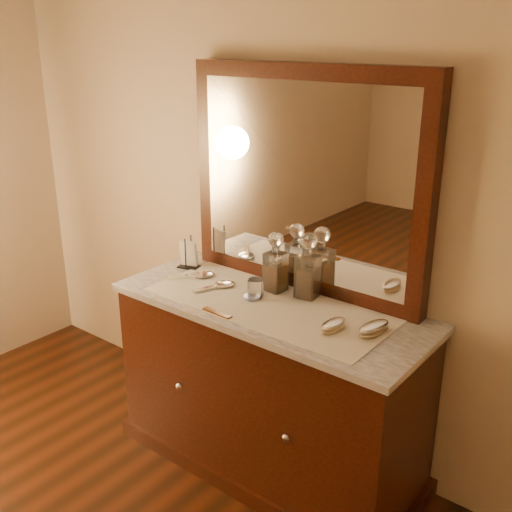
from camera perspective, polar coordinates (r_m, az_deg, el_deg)
name	(u,v)px	position (r m, az deg, el deg)	size (l,w,h in m)	color
dresser_cabinet	(269,389)	(2.87, 1.27, -12.50)	(1.40, 0.55, 0.82)	black
dresser_plinth	(269,455)	(3.08, 1.22, -18.29)	(1.46, 0.59, 0.08)	black
knob_left	(179,386)	(2.83, -7.26, -12.11)	(0.04, 0.04, 0.04)	silver
knob_right	(286,438)	(2.51, 2.87, -16.77)	(0.04, 0.04, 0.04)	silver
marble_top	(270,306)	(2.66, 1.34, -4.77)	(1.44, 0.59, 0.03)	silver
mirror_frame	(305,181)	(2.68, 4.62, 7.04)	(1.20, 0.08, 1.00)	black
mirror_glass	(300,183)	(2.65, 4.21, 6.91)	(1.06, 0.01, 0.86)	white
lace_runner	(267,304)	(2.64, 1.08, -4.58)	(1.10, 0.45, 0.00)	silver
pin_dish	(252,297)	(2.68, -0.37, -3.91)	(0.08, 0.08, 0.01)	silver
comb	(217,313)	(2.55, -3.70, -5.37)	(0.15, 0.03, 0.01)	brown
napkin_rack	(189,255)	(3.05, -6.39, 0.06)	(0.12, 0.09, 0.16)	black
decanter_left	(276,268)	(2.73, 1.86, -1.17)	(0.09, 0.09, 0.28)	brown
decanter_right	(308,273)	(2.67, 4.92, -1.58)	(0.10, 0.10, 0.30)	brown
brush_near	(333,325)	(2.43, 7.27, -6.53)	(0.07, 0.15, 0.04)	tan
brush_far	(374,328)	(2.42, 11.08, -6.74)	(0.10, 0.17, 0.04)	tan
hand_mirror_outer	(199,275)	(2.93, -5.42, -1.79)	(0.18, 0.21, 0.02)	silver
hand_mirror_inner	(221,285)	(2.81, -3.31, -2.75)	(0.13, 0.22, 0.02)	silver
tumblers	(256,288)	(2.69, -0.04, -3.03)	(0.07, 0.07, 0.08)	white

